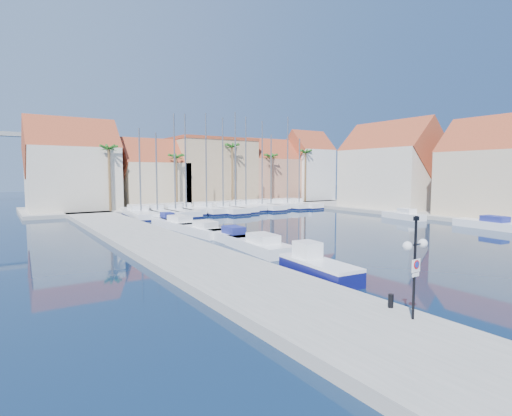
% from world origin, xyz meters
% --- Properties ---
extents(ground, '(260.00, 260.00, 0.00)m').
position_xyz_m(ground, '(0.00, 0.00, 0.00)').
color(ground, black).
rests_on(ground, ground).
extents(quay_west, '(6.00, 77.00, 0.50)m').
position_xyz_m(quay_west, '(-9.00, 13.50, 0.25)').
color(quay_west, gray).
rests_on(quay_west, ground).
extents(shore_north, '(54.00, 16.00, 0.50)m').
position_xyz_m(shore_north, '(10.00, 48.00, 0.25)').
color(shore_north, gray).
rests_on(shore_north, ground).
extents(shore_east, '(12.00, 60.00, 0.50)m').
position_xyz_m(shore_east, '(32.00, 15.00, 0.25)').
color(shore_east, gray).
rests_on(shore_east, ground).
extents(lamp_post, '(1.30, 0.38, 3.81)m').
position_xyz_m(lamp_post, '(-7.00, -7.90, 3.00)').
color(lamp_post, black).
rests_on(lamp_post, quay_west).
extents(bollard, '(0.22, 0.22, 0.54)m').
position_xyz_m(bollard, '(-6.63, -6.62, 0.77)').
color(bollard, black).
rests_on(bollard, quay_west).
extents(fishing_boat, '(2.25, 5.58, 1.91)m').
position_xyz_m(fishing_boat, '(-4.74, -0.17, 0.63)').
color(fishing_boat, '#0E1156').
rests_on(fishing_boat, ground).
extents(motorboat_west_0, '(2.82, 7.26, 1.40)m').
position_xyz_m(motorboat_west_0, '(-3.26, 7.92, 0.51)').
color(motorboat_west_0, white).
rests_on(motorboat_west_0, ground).
extents(motorboat_west_1, '(2.02, 5.85, 1.40)m').
position_xyz_m(motorboat_west_1, '(-3.01, 12.64, 0.51)').
color(motorboat_west_1, white).
rests_on(motorboat_west_1, ground).
extents(motorboat_west_2, '(2.41, 6.80, 1.40)m').
position_xyz_m(motorboat_west_2, '(-3.35, 17.48, 0.51)').
color(motorboat_west_2, white).
rests_on(motorboat_west_2, ground).
extents(motorboat_west_3, '(3.07, 7.63, 1.40)m').
position_xyz_m(motorboat_west_3, '(-3.55, 23.29, 0.51)').
color(motorboat_west_3, white).
rests_on(motorboat_west_3, ground).
extents(motorboat_west_4, '(1.80, 5.20, 1.40)m').
position_xyz_m(motorboat_west_4, '(-3.38, 27.01, 0.51)').
color(motorboat_west_4, white).
rests_on(motorboat_west_4, ground).
extents(motorboat_east_0, '(2.91, 7.07, 1.40)m').
position_xyz_m(motorboat_east_0, '(23.99, 4.88, 0.51)').
color(motorboat_east_0, white).
rests_on(motorboat_east_0, ground).
extents(motorboat_east_1, '(2.89, 6.15, 1.40)m').
position_xyz_m(motorboat_east_1, '(23.98, 15.44, 0.51)').
color(motorboat_east_1, white).
rests_on(motorboat_east_1, ground).
extents(sailboat_0, '(4.10, 12.10, 11.61)m').
position_xyz_m(sailboat_0, '(-3.79, 35.55, 0.55)').
color(sailboat_0, white).
rests_on(sailboat_0, ground).
extents(sailboat_1, '(3.07, 10.44, 11.22)m').
position_xyz_m(sailboat_1, '(-1.57, 35.73, 0.56)').
color(sailboat_1, white).
rests_on(sailboat_1, ground).
extents(sailboat_2, '(3.30, 11.80, 13.83)m').
position_xyz_m(sailboat_2, '(0.88, 35.51, 0.58)').
color(sailboat_2, white).
rests_on(sailboat_2, ground).
extents(sailboat_3, '(2.52, 9.40, 14.15)m').
position_xyz_m(sailboat_3, '(3.07, 36.77, 0.62)').
color(sailboat_3, white).
rests_on(sailboat_3, ground).
extents(sailboat_4, '(2.68, 9.56, 14.34)m').
position_xyz_m(sailboat_4, '(5.85, 35.88, 0.62)').
color(sailboat_4, white).
rests_on(sailboat_4, ground).
extents(sailboat_5, '(3.47, 11.26, 13.82)m').
position_xyz_m(sailboat_5, '(8.20, 35.34, 0.58)').
color(sailboat_5, white).
rests_on(sailboat_5, ground).
extents(sailboat_6, '(2.73, 10.04, 14.87)m').
position_xyz_m(sailboat_6, '(10.56, 35.68, 0.62)').
color(sailboat_6, white).
rests_on(sailboat_6, ground).
extents(sailboat_7, '(2.56, 9.27, 14.50)m').
position_xyz_m(sailboat_7, '(13.14, 36.80, 0.63)').
color(sailboat_7, white).
rests_on(sailboat_7, ground).
extents(sailboat_8, '(3.10, 10.47, 13.97)m').
position_xyz_m(sailboat_8, '(15.76, 36.26, 0.60)').
color(sailboat_8, white).
rests_on(sailboat_8, ground).
extents(sailboat_9, '(2.57, 8.77, 12.05)m').
position_xyz_m(sailboat_9, '(17.82, 36.61, 0.60)').
color(sailboat_9, white).
rests_on(sailboat_9, ground).
extents(sailboat_10, '(3.10, 9.45, 14.99)m').
position_xyz_m(sailboat_10, '(20.62, 35.97, 0.64)').
color(sailboat_10, white).
rests_on(sailboat_10, ground).
extents(sailboat_11, '(3.21, 10.16, 11.55)m').
position_xyz_m(sailboat_11, '(22.91, 35.78, 0.57)').
color(sailboat_11, white).
rests_on(sailboat_11, ground).
extents(building_0, '(12.30, 9.00, 13.50)m').
position_xyz_m(building_0, '(-10.00, 47.00, 6.52)').
color(building_0, beige).
rests_on(building_0, shore_north).
extents(building_1, '(10.30, 8.00, 11.00)m').
position_xyz_m(building_1, '(2.00, 47.00, 5.30)').
color(building_1, beige).
rests_on(building_1, shore_north).
extents(building_2, '(14.20, 10.20, 11.50)m').
position_xyz_m(building_2, '(13.00, 48.00, 6.26)').
color(building_2, tan).
rests_on(building_2, shore_north).
extents(building_3, '(10.30, 8.00, 12.00)m').
position_xyz_m(building_3, '(25.00, 47.00, 5.86)').
color(building_3, tan).
rests_on(building_3, shore_north).
extents(building_4, '(8.30, 8.00, 14.00)m').
position_xyz_m(building_4, '(34.00, 46.00, 6.97)').
color(building_4, white).
rests_on(building_4, shore_north).
extents(building_5, '(9.00, 12.30, 12.50)m').
position_xyz_m(building_5, '(32.00, 8.00, 5.96)').
color(building_5, beige).
rests_on(building_5, shore_east).
extents(building_6, '(9.00, 14.30, 13.50)m').
position_xyz_m(building_6, '(32.00, 24.00, 6.52)').
color(building_6, beige).
rests_on(building_6, shore_east).
extents(palm_0, '(2.60, 2.60, 10.15)m').
position_xyz_m(palm_0, '(-6.00, 42.00, 9.08)').
color(palm_0, brown).
rests_on(palm_0, shore_north).
extents(palm_1, '(2.60, 2.60, 9.15)m').
position_xyz_m(palm_1, '(4.00, 42.00, 8.14)').
color(palm_1, brown).
rests_on(palm_1, shore_north).
extents(palm_2, '(2.60, 2.60, 11.15)m').
position_xyz_m(palm_2, '(14.00, 42.00, 10.02)').
color(palm_2, brown).
rests_on(palm_2, shore_north).
extents(palm_3, '(2.60, 2.60, 9.65)m').
position_xyz_m(palm_3, '(22.00, 42.00, 8.61)').
color(palm_3, brown).
rests_on(palm_3, shore_north).
extents(palm_4, '(2.60, 2.60, 10.65)m').
position_xyz_m(palm_4, '(30.00, 42.00, 9.55)').
color(palm_4, brown).
rests_on(palm_4, shore_north).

